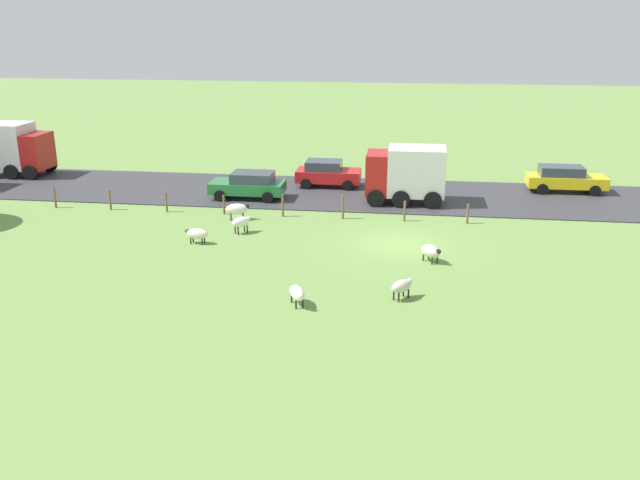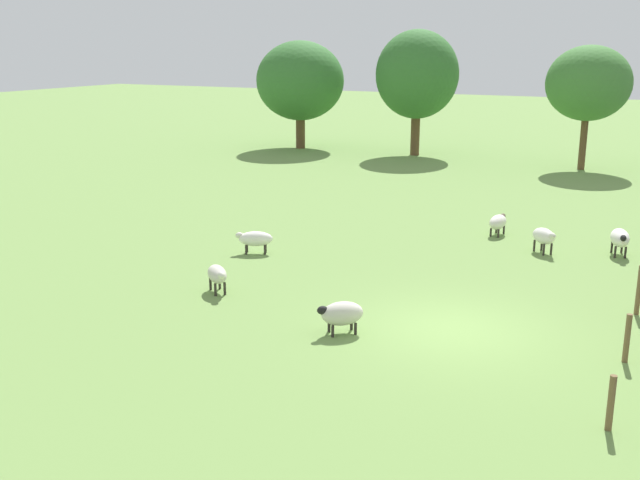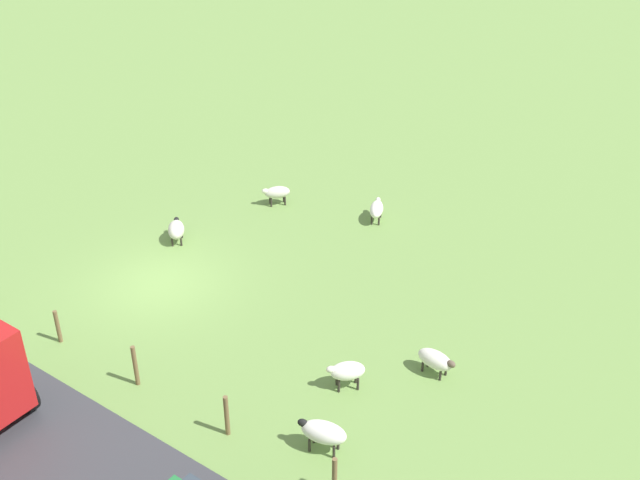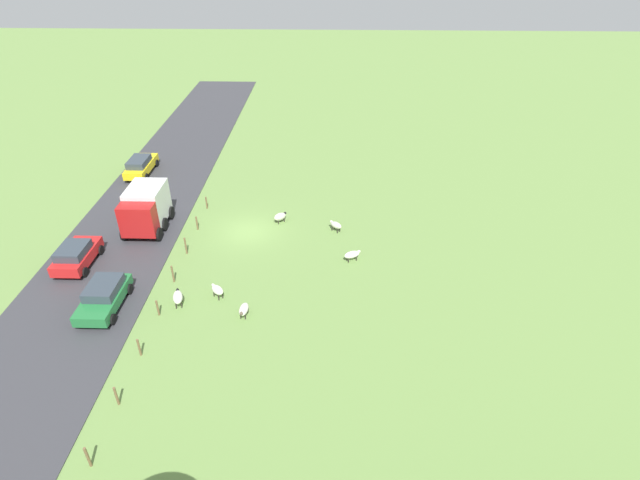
{
  "view_description": "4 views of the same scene",
  "coord_description": "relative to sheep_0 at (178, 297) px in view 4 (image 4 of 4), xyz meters",
  "views": [
    {
      "loc": [
        -30.03,
        -0.39,
        10.06
      ],
      "look_at": [
        -5.73,
        2.9,
        1.95
      ],
      "focal_mm": 38.11,
      "sensor_mm": 36.0,
      "label": 1
    },
    {
      "loc": [
        4.49,
        -16.05,
        6.53
      ],
      "look_at": [
        -4.52,
        2.05,
        1.15
      ],
      "focal_mm": 41.76,
      "sensor_mm": 36.0,
      "label": 2
    },
    {
      "loc": [
        13.91,
        16.08,
        13.87
      ],
      "look_at": [
        -3.48,
        3.83,
        1.25
      ],
      "focal_mm": 43.34,
      "sensor_mm": 36.0,
      "label": 3
    },
    {
      "loc": [
        -6.23,
        31.25,
        19.4
      ],
      "look_at": [
        -5.39,
        3.54,
        1.63
      ],
      "focal_mm": 28.17,
      "sensor_mm": 36.0,
      "label": 4
    }
  ],
  "objects": [
    {
      "name": "fence_post_6",
      "position": [
        0.92,
        7.32,
        -0.01
      ],
      "size": [
        0.12,
        0.12,
        1.13
      ],
      "primitive_type": "cylinder",
      "color": "brown",
      "rests_on": "ground_plane"
    },
    {
      "name": "sheep_4",
      "position": [
        -10.42,
        -4.91,
        -0.09
      ],
      "size": [
        1.21,
        0.89,
        0.72
      ],
      "color": "white",
      "rests_on": "ground_plane"
    },
    {
      "name": "fence_post_2",
      "position": [
        0.92,
        -5.42,
        0.06
      ],
      "size": [
        0.12,
        0.12,
        1.26
      ],
      "primitive_type": "cylinder",
      "color": "brown",
      "rests_on": "ground_plane"
    },
    {
      "name": "sheep_2",
      "position": [
        -5.1,
        -9.82,
        -0.09
      ],
      "size": [
        1.11,
        1.08,
        0.77
      ],
      "color": "beige",
      "rests_on": "ground_plane"
    },
    {
      "name": "sheep_5",
      "position": [
        -9.32,
        -8.66,
        -0.06
      ],
      "size": [
        1.03,
        0.99,
        0.75
      ],
      "color": "beige",
      "rests_on": "ground_plane"
    },
    {
      "name": "ground_plane",
      "position": [
        -2.87,
        -8.4,
        -0.57
      ],
      "size": [
        160.0,
        160.0,
        0.0
      ],
      "primitive_type": "plane",
      "color": "#6B8E47"
    },
    {
      "name": "sheep_0",
      "position": [
        0.0,
        0.0,
        0.0
      ],
      "size": [
        0.82,
        1.29,
        0.85
      ],
      "color": "white",
      "rests_on": "ground_plane"
    },
    {
      "name": "fence_post_7",
      "position": [
        0.92,
        10.5,
        0.02
      ],
      "size": [
        0.12,
        0.12,
        1.18
      ],
      "primitive_type": "cylinder",
      "color": "brown",
      "rests_on": "ground_plane"
    },
    {
      "name": "sheep_1",
      "position": [
        -2.19,
        -0.77,
        -0.02
      ],
      "size": [
        1.02,
        1.02,
        0.81
      ],
      "color": "white",
      "rests_on": "ground_plane"
    },
    {
      "name": "car_3",
      "position": [
        7.68,
        -3.75,
        0.31
      ],
      "size": [
        2.13,
        3.91,
        1.58
      ],
      "color": "red",
      "rests_on": "road_strip"
    },
    {
      "name": "sheep_3",
      "position": [
        -4.04,
        0.87,
        -0.1
      ],
      "size": [
        0.6,
        1.17,
        0.72
      ],
      "color": "silver",
      "rests_on": "ground_plane"
    },
    {
      "name": "fence_post_5",
      "position": [
        0.92,
        4.13,
        -0.02
      ],
      "size": [
        0.12,
        0.12,
        1.1
      ],
      "primitive_type": "cylinder",
      "color": "brown",
      "rests_on": "ground_plane"
    },
    {
      "name": "road_strip",
      "position": [
        6.08,
        -8.4,
        -0.54
      ],
      "size": [
        8.0,
        80.0,
        0.06
      ],
      "primitive_type": "cube",
      "color": "#38383D",
      "rests_on": "ground_plane"
    },
    {
      "name": "fence_post_1",
      "position": [
        0.92,
        -8.6,
        -0.04
      ],
      "size": [
        0.12,
        0.12,
        1.07
      ],
      "primitive_type": "cylinder",
      "color": "brown",
      "rests_on": "ground_plane"
    },
    {
      "name": "fence_post_0",
      "position": [
        0.92,
        -11.78,
        -0.06
      ],
      "size": [
        0.12,
        0.12,
        1.03
      ],
      "primitive_type": "cylinder",
      "color": "brown",
      "rests_on": "ground_plane"
    },
    {
      "name": "car_0",
      "position": [
        4.23,
        0.36,
        0.28
      ],
      "size": [
        2.17,
        4.24,
        1.51
      ],
      "color": "#237238",
      "rests_on": "road_strip"
    },
    {
      "name": "car_2",
      "position": [
        8.17,
        -17.94,
        0.29
      ],
      "size": [
        1.95,
        4.56,
        1.54
      ],
      "color": "yellow",
      "rests_on": "road_strip"
    },
    {
      "name": "fence_post_4",
      "position": [
        0.92,
        0.95,
        -0.05
      ],
      "size": [
        0.12,
        0.12,
        1.05
      ],
      "primitive_type": "cylinder",
      "color": "brown",
      "rests_on": "ground_plane"
    },
    {
      "name": "fence_post_3",
      "position": [
        0.92,
        -2.23,
        0.03
      ],
      "size": [
        0.12,
        0.12,
        1.2
      ],
      "primitive_type": "cylinder",
      "color": "brown",
      "rests_on": "ground_plane"
    },
    {
      "name": "truck_0",
      "position": [
        4.5,
        -8.59,
        1.17
      ],
      "size": [
        2.75,
        4.33,
        3.12
      ],
      "color": "#B21919",
      "rests_on": "road_strip"
    }
  ]
}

